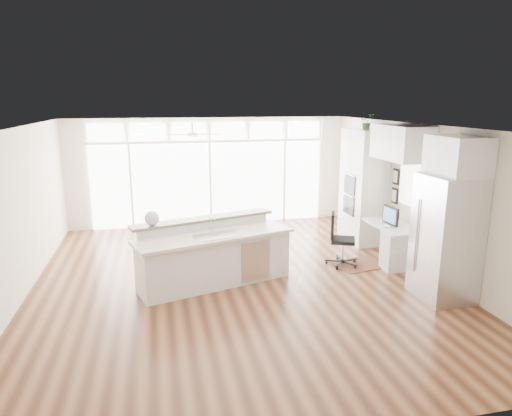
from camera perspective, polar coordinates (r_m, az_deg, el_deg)
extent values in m
cube|color=#482716|center=(8.19, -2.25, -9.17)|extent=(7.00, 8.00, 0.02)
cube|color=white|center=(7.57, -2.44, 10.12)|extent=(7.00, 8.00, 0.02)
cube|color=silver|center=(11.66, -5.81, 4.55)|extent=(7.00, 0.04, 2.70)
cube|color=silver|center=(4.10, 7.78, -12.53)|extent=(7.00, 0.04, 2.70)
cube|color=silver|center=(7.96, -27.98, -1.13)|extent=(0.04, 8.00, 2.70)
cube|color=silver|center=(9.04, 20.06, 1.22)|extent=(0.04, 8.00, 2.70)
cube|color=white|center=(11.65, -5.74, 3.05)|extent=(5.80, 0.06, 2.08)
cube|color=white|center=(11.49, -5.90, 9.59)|extent=(5.90, 0.06, 0.40)
cube|color=white|center=(9.24, 18.96, 2.81)|extent=(0.04, 0.85, 0.85)
cube|color=white|center=(10.30, -7.97, 9.65)|extent=(1.16, 1.16, 0.32)
cube|color=white|center=(7.77, -2.70, 10.06)|extent=(3.40, 3.00, 0.02)
cube|color=white|center=(10.45, 13.25, 2.67)|extent=(0.64, 1.20, 2.50)
cube|color=white|center=(9.34, 16.68, -4.31)|extent=(0.72, 1.30, 0.76)
cube|color=white|center=(8.98, 17.75, 7.78)|extent=(0.64, 1.30, 0.64)
cube|color=silver|center=(7.83, 22.66, -3.47)|extent=(0.76, 0.90, 2.00)
cube|color=white|center=(7.61, 23.91, 5.99)|extent=(0.64, 0.90, 0.60)
cube|color=black|center=(9.79, 17.04, 2.62)|extent=(0.06, 0.22, 0.80)
cube|color=white|center=(7.92, -5.16, -5.73)|extent=(2.92, 1.80, 1.09)
cube|color=#391C12|center=(9.17, 12.91, -6.87)|extent=(1.10, 0.88, 0.01)
cube|color=black|center=(8.92, 10.84, -3.92)|extent=(0.68, 0.66, 1.02)
sphere|color=silver|center=(7.77, -12.88, -1.25)|extent=(0.30, 0.30, 0.25)
cube|color=black|center=(9.15, 16.49, -0.89)|extent=(0.12, 0.48, 0.40)
cube|color=silver|center=(9.12, 15.47, -2.12)|extent=(0.12, 0.30, 0.01)
imported|color=#315825|center=(10.29, 13.67, 10.24)|extent=(0.31, 0.35, 0.26)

